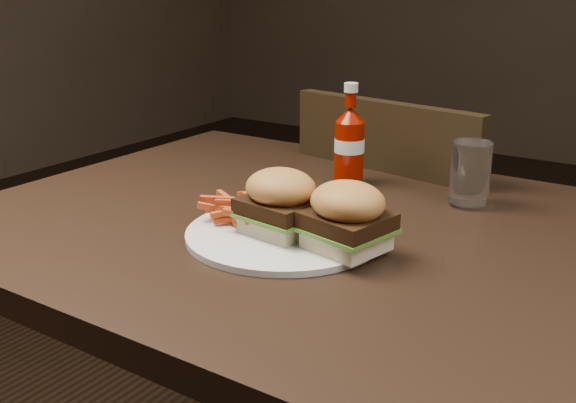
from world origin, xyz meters
The scene contains 8 objects.
dining_table centered at (0.00, 0.00, 0.73)m, with size 1.20×0.80×0.04m, color black.
chair_far centered at (-0.08, 0.50, 0.43)m, with size 0.42×0.42×0.04m, color black.
plate centered at (-0.07, -0.08, 0.76)m, with size 0.28×0.28×0.01m, color white.
sandwich_half_a centered at (-0.08, -0.09, 0.77)m, with size 0.09×0.08×0.02m, color beige.
sandwich_half_b centered at (0.03, -0.09, 0.77)m, with size 0.09×0.08×0.02m, color beige.
fries_pile centered at (-0.13, -0.08, 0.78)m, with size 0.11×0.11×0.04m, color #AD4312, non-canonical shape.
ketchup_bottle centered at (-0.12, 0.20, 0.81)m, with size 0.05×0.05×0.10m, color #830D00.
tumbler centered at (0.09, 0.20, 0.81)m, with size 0.06×0.06×0.10m, color white.
Camera 1 is at (0.42, -0.81, 1.10)m, focal length 42.00 mm.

